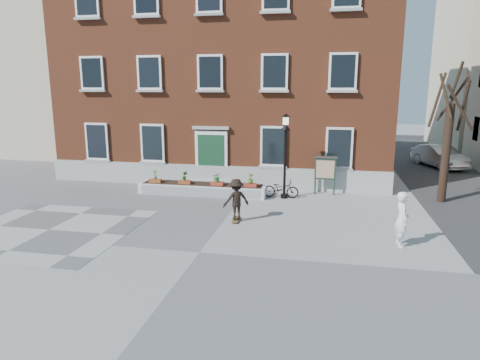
% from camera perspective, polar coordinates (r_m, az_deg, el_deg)
% --- Properties ---
extents(ground, '(100.00, 100.00, 0.00)m').
position_cam_1_polar(ground, '(13.71, -5.44, -9.60)').
color(ground, gray).
rests_on(ground, ground).
extents(checker_patch, '(6.00, 6.00, 0.01)m').
position_cam_1_polar(checker_patch, '(17.16, -24.09, -6.08)').
color(checker_patch, '#525254').
rests_on(checker_patch, ground).
extents(distant_building, '(10.00, 12.00, 13.00)m').
position_cam_1_polar(distant_building, '(38.84, -23.35, 13.46)').
color(distant_building, '#BFB39A').
rests_on(distant_building, ground).
extents(bicycle, '(1.66, 0.59, 0.87)m').
position_cam_1_polar(bicycle, '(20.10, 5.47, -1.14)').
color(bicycle, black).
rests_on(bicycle, ground).
extents(parked_car, '(2.99, 4.58, 1.43)m').
position_cam_1_polar(parked_car, '(30.34, 25.07, 2.88)').
color(parked_car, '#B0B2B5').
rests_on(parked_car, ground).
extents(bystander, '(0.52, 0.72, 1.82)m').
position_cam_1_polar(bystander, '(14.85, 20.76, -4.90)').
color(bystander, white).
rests_on(bystander, ground).
extents(brick_building, '(18.40, 10.85, 12.60)m').
position_cam_1_polar(brick_building, '(26.78, -1.06, 14.93)').
color(brick_building, brown).
rests_on(brick_building, ground).
extents(planter_assembly, '(6.20, 1.12, 1.15)m').
position_cam_1_polar(planter_assembly, '(20.73, -5.01, -1.08)').
color(planter_assembly, silver).
rests_on(planter_assembly, ground).
extents(bare_tree, '(1.83, 1.83, 6.16)m').
position_cam_1_polar(bare_tree, '(20.96, 25.93, 4.77)').
color(bare_tree, black).
rests_on(bare_tree, ground).
extents(lamp_post, '(0.40, 0.40, 3.93)m').
position_cam_1_polar(lamp_post, '(19.65, 6.06, 4.78)').
color(lamp_post, black).
rests_on(lamp_post, ground).
extents(notice_board, '(1.10, 0.16, 1.87)m').
position_cam_1_polar(notice_board, '(20.79, 11.30, 1.46)').
color(notice_board, '#193326').
rests_on(notice_board, ground).
extents(skateboarder, '(1.19, 1.05, 1.68)m').
position_cam_1_polar(skateboarder, '(16.42, -0.52, -2.61)').
color(skateboarder, brown).
rests_on(skateboarder, ground).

